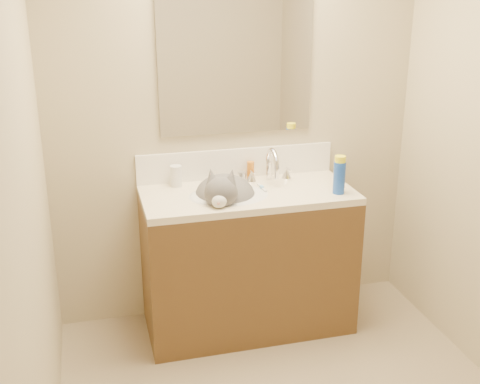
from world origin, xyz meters
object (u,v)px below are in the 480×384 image
faucet (271,168)px  silver_jar (242,176)px  pill_bottle (176,176)px  amber_bottle (251,170)px  basin (229,207)px  spray_can (339,178)px  cat (225,197)px  vanity_cabinet (248,263)px

faucet → silver_jar: size_ratio=5.13×
pill_bottle → amber_bottle: pill_bottle is taller
basin → silver_jar: silver_jar is taller
basin → amber_bottle: size_ratio=4.19×
amber_bottle → spray_can: (0.41, -0.37, 0.04)m
basin → pill_bottle: pill_bottle is taller
spray_can → cat: bearing=167.3°
vanity_cabinet → amber_bottle: amber_bottle is taller
pill_bottle → vanity_cabinet: bearing=-27.6°
spray_can → pill_bottle: bearing=157.8°
vanity_cabinet → silver_jar: bearing=84.7°
faucet → amber_bottle: size_ratio=2.61×
pill_bottle → cat: bearing=-41.5°
basin → cat: 0.06m
cat → faucet: bearing=45.6°
cat → spray_can: size_ratio=2.85×
basin → pill_bottle: bearing=138.5°
pill_bottle → silver_jar: bearing=-0.1°
basin → silver_jar: 0.28m
vanity_cabinet → pill_bottle: 0.67m
vanity_cabinet → amber_bottle: size_ratio=11.17×
vanity_cabinet → silver_jar: size_ratio=21.99×
spray_can → silver_jar: bearing=143.1°
amber_bottle → basin: bearing=-128.3°
spray_can → amber_bottle: bearing=137.8°
basin → faucet: faucet is taller
basin → faucet: (0.30, 0.17, 0.16)m
silver_jar → pill_bottle: bearing=179.9°
basin → amber_bottle: amber_bottle is taller
basin → silver_jar: bearing=58.7°
amber_bottle → cat: bearing=-132.9°
cat → amber_bottle: (0.21, 0.23, 0.07)m
basin → amber_bottle: 0.34m
vanity_cabinet → faucet: faucet is taller
pill_bottle → faucet: bearing=-6.2°
basin → spray_can: 0.64m
faucet → basin: bearing=-150.9°
spray_can → faucet: bearing=136.3°
vanity_cabinet → faucet: bearing=37.3°
silver_jar → amber_bottle: 0.07m
cat → vanity_cabinet: bearing=25.9°
pill_bottle → spray_can: 0.93m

